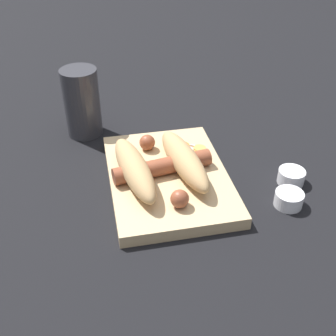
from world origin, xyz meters
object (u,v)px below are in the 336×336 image
Objects in this scene: sausage at (163,168)px; condiment_cup_far at (291,177)px; bread_roll at (159,163)px; condiment_cup_near at (289,200)px; food_tray at (168,178)px; drink_glass at (82,103)px.

sausage is 0.22m from condiment_cup_far.
condiment_cup_near is at bearing 63.86° from bread_roll.
bread_roll is at bearing -100.09° from condiment_cup_far.
food_tray is 0.03m from sausage.
bread_roll is at bearing -108.57° from sausage.
sausage is 0.23m from drink_glass.
drink_glass reaches higher than condiment_cup_near.
sausage is 0.21m from condiment_cup_near.
sausage reaches higher than food_tray.
sausage is at bearing -116.36° from condiment_cup_near.
food_tray is 0.21m from condiment_cup_far.
drink_glass is (-0.29, -0.30, 0.06)m from condiment_cup_near.
condiment_cup_near is at bearing 61.51° from food_tray.
condiment_cup_far is at bearing 151.51° from condiment_cup_near.
drink_glass is (-0.24, -0.33, 0.06)m from condiment_cup_far.
condiment_cup_far is 0.41m from drink_glass.
food_tray is at bearing 96.92° from bread_roll.
condiment_cup_far is (0.04, 0.21, -0.02)m from sausage.
sausage is at bearing -67.29° from food_tray.
bread_roll is at bearing 30.04° from drink_glass.
bread_roll is 0.01m from sausage.
sausage is at bearing 71.43° from bread_roll.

